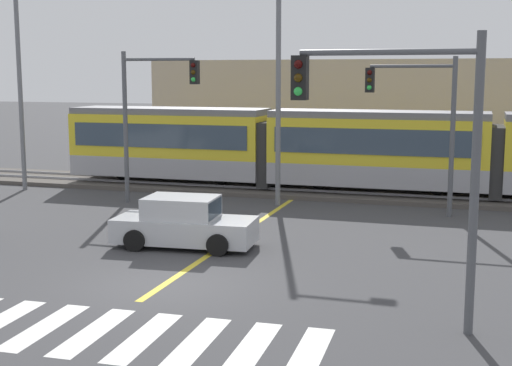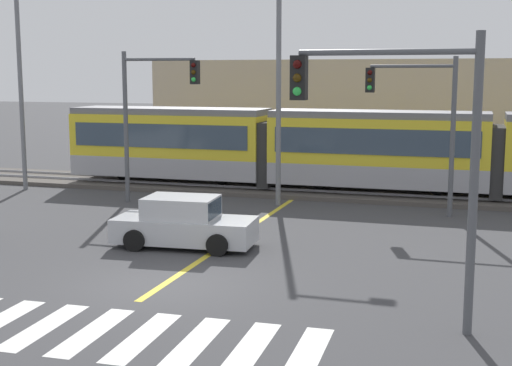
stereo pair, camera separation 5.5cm
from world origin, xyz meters
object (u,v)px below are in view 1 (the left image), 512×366
at_px(light_rail_tram, 378,148).
at_px(street_lamp_west, 23,73).
at_px(street_lamp_centre, 284,70).
at_px(traffic_light_far_right, 422,111).
at_px(sedan_crossing, 184,224).
at_px(traffic_light_near_right, 410,135).
at_px(traffic_light_far_left, 149,103).

height_order(light_rail_tram, street_lamp_west, street_lamp_west).
bearing_deg(street_lamp_centre, street_lamp_west, 178.61).
distance_m(traffic_light_far_right, street_lamp_centre, 5.48).
relative_size(light_rail_tram, sedan_crossing, 6.48).
bearing_deg(light_rail_tram, sedan_crossing, -111.86).
height_order(sedan_crossing, traffic_light_far_right, traffic_light_far_right).
height_order(sedan_crossing, traffic_light_near_right, traffic_light_near_right).
bearing_deg(sedan_crossing, traffic_light_far_right, 48.49).
distance_m(traffic_light_far_right, traffic_light_far_left, 10.45).
height_order(traffic_light_far_right, street_lamp_centre, street_lamp_centre).
distance_m(traffic_light_far_left, street_lamp_west, 7.04).
relative_size(light_rail_tram, street_lamp_centre, 3.00).
relative_size(traffic_light_far_right, traffic_light_far_left, 0.96).
relative_size(traffic_light_far_right, street_lamp_centre, 0.62).
height_order(traffic_light_near_right, street_lamp_centre, street_lamp_centre).
relative_size(traffic_light_far_left, street_lamp_west, 0.65).
bearing_deg(street_lamp_centre, traffic_light_far_right, -3.84).
bearing_deg(traffic_light_far_left, street_lamp_centre, 13.10).
distance_m(light_rail_tram, traffic_light_far_left, 9.67).
bearing_deg(traffic_light_far_right, sedan_crossing, -131.51).
relative_size(light_rail_tram, traffic_light_near_right, 4.71).
height_order(light_rail_tram, street_lamp_centre, street_lamp_centre).
xyz_separation_m(light_rail_tram, traffic_light_near_right, (2.70, -15.73, 1.90)).
relative_size(traffic_light_near_right, street_lamp_west, 0.64).
bearing_deg(sedan_crossing, traffic_light_near_right, -35.81).
xyz_separation_m(sedan_crossing, street_lamp_west, (-10.88, 7.77, 4.49)).
xyz_separation_m(light_rail_tram, traffic_light_far_left, (-8.39, -4.40, 1.95)).
relative_size(sedan_crossing, traffic_light_near_right, 0.73).
relative_size(traffic_light_far_left, street_lamp_centre, 0.64).
bearing_deg(sedan_crossing, light_rail_tram, 68.14).
distance_m(sedan_crossing, street_lamp_centre, 8.85).
xyz_separation_m(traffic_light_far_left, traffic_light_near_right, (11.09, -11.33, -0.04)).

